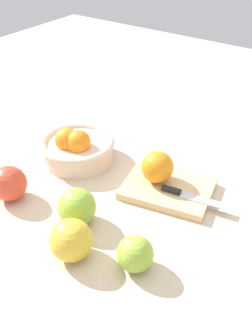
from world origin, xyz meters
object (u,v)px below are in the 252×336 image
apple_front_center (71,240)px  bowl (77,147)px  apple_front_right (135,254)px  apple_front_center_2 (77,207)px  orange_on_board (157,167)px  cutting_board (168,189)px  apple_front_left (9,184)px  knife (185,194)px

apple_front_center → bowl: bearing=129.2°
apple_front_center → apple_front_right: 0.13m
apple_front_center_2 → orange_on_board: bearing=69.9°
bowl → apple_front_center_2: size_ratio=2.40×
cutting_board → apple_front_left: (-0.29, -0.23, 0.03)m
apple_front_center_2 → apple_front_right: bearing=-10.8°
orange_on_board → knife: orange_on_board is taller
cutting_board → apple_front_center: 0.29m
orange_on_board → apple_front_center: size_ratio=0.91×
apple_front_center_2 → apple_front_right: (0.17, -0.03, -0.01)m
apple_front_center → orange_on_board: bearing=86.0°
apple_front_center → knife: bearing=68.8°
knife → apple_front_right: (0.01, -0.22, 0.01)m
knife → orange_on_board: bearing=170.4°
apple_front_center → apple_front_right: (0.12, 0.05, -0.01)m
orange_on_board → apple_front_center_2: bearing=-110.1°
apple_front_center → apple_front_center_2: apple_front_center is taller
bowl → cutting_board: bearing=4.2°
bowl → apple_front_center_2: bowl is taller
knife → apple_front_left: bearing=-147.4°
knife → apple_front_center_2: bearing=-130.0°
cutting_board → apple_front_center: bearing=-100.7°
orange_on_board → cutting_board: bearing=-5.8°
apple_front_right → apple_front_left: bearing=179.2°
bowl → apple_front_center: 0.33m
apple_front_right → apple_front_left: (-0.35, 0.01, 0.01)m
cutting_board → apple_front_right: size_ratio=2.90×
bowl → apple_front_left: bearing=-96.3°
cutting_board → knife: knife is taller
apple_front_left → apple_front_center: bearing=-12.5°
cutting_board → orange_on_board: orange_on_board is taller
bowl → knife: bowl is taller
orange_on_board → knife: (0.08, -0.01, -0.03)m
orange_on_board → apple_front_center_2: (-0.07, -0.20, -0.02)m
knife → apple_front_center: size_ratio=1.85×
apple_front_right → apple_front_left: size_ratio=0.86×
cutting_board → apple_front_center_2: bearing=-118.2°
cutting_board → knife: bearing=-12.0°
cutting_board → apple_front_left: 0.37m
apple_front_left → orange_on_board: bearing=42.2°
apple_front_left → apple_front_right: bearing=-0.8°
bowl → apple_front_center: bowl is taller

